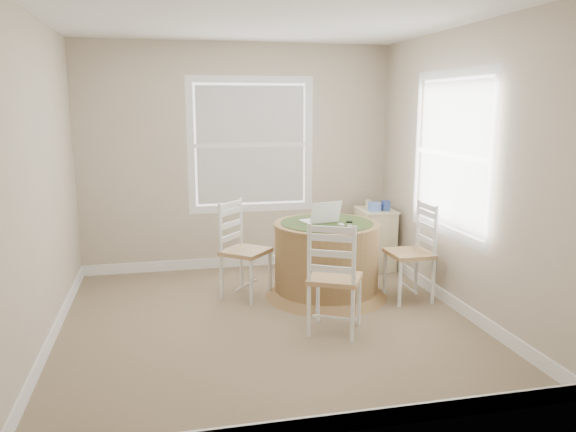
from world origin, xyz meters
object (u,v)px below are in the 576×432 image
object	(u,v)px
corner_chest	(375,238)
chair_left	(246,251)
chair_near	(335,278)
laptop	(321,219)
chair_right	(409,253)
round_table	(326,256)

from	to	relation	value
corner_chest	chair_left	bearing A→B (deg)	-154.97
chair_left	chair_near	xyz separation A→B (m)	(0.60, -1.04, 0.00)
laptop	corner_chest	world-z (taller)	laptop
chair_right	corner_chest	world-z (taller)	chair_right
round_table	corner_chest	bearing A→B (deg)	63.92
chair_left	corner_chest	world-z (taller)	chair_left
round_table	corner_chest	size ratio (longest dim) A/B	1.75
chair_near	laptop	world-z (taller)	laptop
corner_chest	laptop	bearing A→B (deg)	-136.72
chair_left	laptop	size ratio (longest dim) A/B	2.44
round_table	chair_left	xyz separation A→B (m)	(-0.79, 0.15, 0.06)
chair_near	chair_right	world-z (taller)	same
round_table	chair_near	distance (m)	0.92
round_table	chair_left	size ratio (longest dim) A/B	1.30
round_table	chair_near	size ratio (longest dim) A/B	1.30
chair_near	laptop	distance (m)	1.01
laptop	corner_chest	distance (m)	1.27
chair_near	chair_right	bearing A→B (deg)	-119.15
chair_right	laptop	bearing A→B (deg)	-113.62
laptop	chair_right	bearing A→B (deg)	143.39
round_table	corner_chest	world-z (taller)	round_table
chair_near	corner_chest	size ratio (longest dim) A/B	1.34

